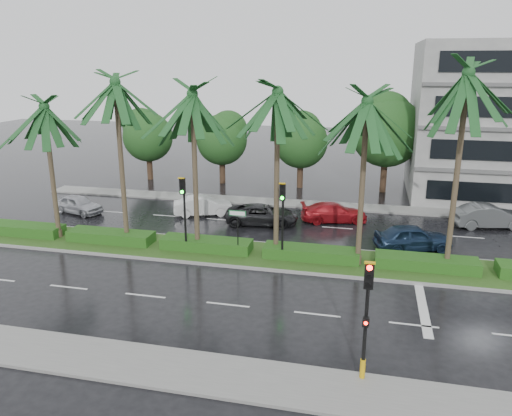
% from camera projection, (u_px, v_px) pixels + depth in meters
% --- Properties ---
extents(ground, '(120.00, 120.00, 0.00)m').
position_uv_depth(ground, '(253.00, 263.00, 27.01)').
color(ground, black).
rests_on(ground, ground).
extents(near_sidewalk, '(40.00, 2.40, 0.12)m').
position_uv_depth(near_sidewalk, '(187.00, 371.00, 17.46)').
color(near_sidewalk, slate).
rests_on(near_sidewalk, ground).
extents(far_sidewalk, '(40.00, 2.00, 0.12)m').
position_uv_depth(far_sidewalk, '(289.00, 203.00, 38.22)').
color(far_sidewalk, slate).
rests_on(far_sidewalk, ground).
extents(median, '(36.00, 4.00, 0.15)m').
position_uv_depth(median, '(258.00, 255.00, 27.93)').
color(median, gray).
rests_on(median, ground).
extents(hedge, '(35.20, 1.40, 0.60)m').
position_uv_depth(hedge, '(258.00, 249.00, 27.82)').
color(hedge, '#1C3E11').
rests_on(hedge, median).
extents(lane_markings, '(34.00, 13.06, 0.01)m').
position_uv_depth(lane_markings, '(308.00, 271.00, 25.95)').
color(lane_markings, silver).
rests_on(lane_markings, ground).
extents(palm_row, '(26.30, 4.20, 10.64)m').
position_uv_depth(palm_row, '(234.00, 105.00, 25.90)').
color(palm_row, '#473B29').
rests_on(palm_row, median).
extents(signal_near, '(0.34, 0.45, 4.36)m').
position_uv_depth(signal_near, '(366.00, 316.00, 16.23)').
color(signal_near, black).
rests_on(signal_near, near_sidewalk).
extents(signal_median_left, '(0.34, 0.42, 4.36)m').
position_uv_depth(signal_median_left, '(184.00, 204.00, 27.31)').
color(signal_median_left, black).
rests_on(signal_median_left, median).
extents(signal_median_right, '(0.34, 0.42, 4.36)m').
position_uv_depth(signal_median_right, '(283.00, 210.00, 26.13)').
color(signal_median_right, black).
rests_on(signal_median_right, median).
extents(street_sign, '(0.95, 0.09, 2.60)m').
position_uv_depth(street_sign, '(238.00, 222.00, 27.08)').
color(street_sign, black).
rests_on(street_sign, median).
extents(bg_trees, '(32.83, 5.72, 8.27)m').
position_uv_depth(bg_trees, '(328.00, 134.00, 41.66)').
color(bg_trees, '#382819').
rests_on(bg_trees, ground).
extents(car_silver, '(2.51, 4.13, 1.31)m').
position_uv_depth(car_silver, '(78.00, 204.00, 35.72)').
color(car_silver, '#AEB0B6').
rests_on(car_silver, ground).
extents(car_white, '(2.88, 4.38, 1.36)m').
position_uv_depth(car_white, '(203.00, 206.00, 35.28)').
color(car_white, silver).
rests_on(car_white, ground).
extents(car_darkgrey, '(2.81, 5.04, 1.33)m').
position_uv_depth(car_darkgrey, '(262.00, 215.00, 33.29)').
color(car_darkgrey, black).
rests_on(car_darkgrey, ground).
extents(car_red, '(2.92, 4.79, 1.30)m').
position_uv_depth(car_red, '(334.00, 212.00, 33.84)').
color(car_red, maroon).
rests_on(car_red, ground).
extents(car_blue, '(2.99, 4.71, 1.49)m').
position_uv_depth(car_blue, '(413.00, 237.00, 28.71)').
color(car_blue, '#152741').
rests_on(car_blue, ground).
extents(car_grey, '(2.59, 4.90, 1.53)m').
position_uv_depth(car_grey, '(489.00, 216.00, 32.61)').
color(car_grey, '#4F5253').
rests_on(car_grey, ground).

